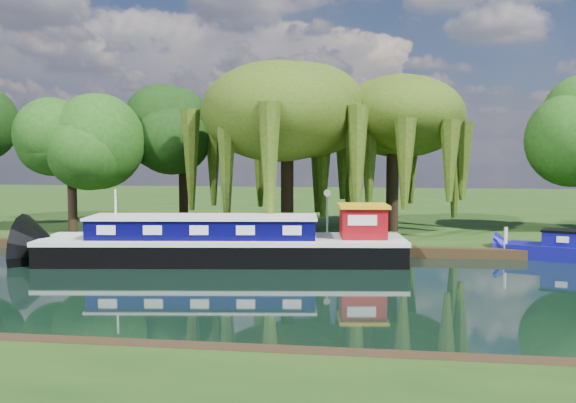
# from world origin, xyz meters

# --- Properties ---
(ground) EXTENTS (120.00, 120.00, 0.00)m
(ground) POSITION_xyz_m (0.00, 0.00, 0.00)
(ground) COLOR black
(far_bank) EXTENTS (120.00, 52.00, 0.45)m
(far_bank) POSITION_xyz_m (0.00, 34.00, 0.23)
(far_bank) COLOR #17360E
(far_bank) RESTS_ON ground
(dutch_barge) EXTENTS (16.47, 5.72, 3.41)m
(dutch_barge) POSITION_xyz_m (-3.59, 5.44, 0.84)
(dutch_barge) COLOR black
(dutch_barge) RESTS_ON ground
(red_dinghy) EXTENTS (3.61, 2.72, 0.71)m
(red_dinghy) POSITION_xyz_m (-11.87, 6.56, 0.00)
(red_dinghy) COLOR maroon
(red_dinghy) RESTS_ON ground
(willow_left) EXTENTS (7.41, 7.41, 8.88)m
(willow_left) POSITION_xyz_m (-1.84, 12.26, 6.90)
(willow_left) COLOR black
(willow_left) RESTS_ON far_bank
(willow_right) EXTENTS (6.62, 6.62, 8.07)m
(willow_right) POSITION_xyz_m (3.87, 14.61, 6.34)
(willow_right) COLOR black
(willow_right) RESTS_ON far_bank
(tree_far_left) EXTENTS (4.63, 4.63, 7.46)m
(tree_far_left) POSITION_xyz_m (-13.77, 11.14, 5.57)
(tree_far_left) COLOR black
(tree_far_left) RESTS_ON far_bank
(tree_far_mid) EXTENTS (4.78, 4.78, 7.82)m
(tree_far_mid) POSITION_xyz_m (-8.69, 15.36, 5.85)
(tree_far_mid) COLOR black
(tree_far_mid) RESTS_ON far_bank
(lamppost) EXTENTS (0.36, 0.36, 2.56)m
(lamppost) POSITION_xyz_m (0.50, 10.50, 2.42)
(lamppost) COLOR silver
(lamppost) RESTS_ON far_bank
(mooring_posts) EXTENTS (19.16, 0.16, 1.00)m
(mooring_posts) POSITION_xyz_m (-0.50, 8.40, 0.95)
(mooring_posts) COLOR silver
(mooring_posts) RESTS_ON far_bank
(reeds_near) EXTENTS (33.70, 1.50, 1.10)m
(reeds_near) POSITION_xyz_m (6.87, -7.57, 0.55)
(reeds_near) COLOR #224913
(reeds_near) RESTS_ON ground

